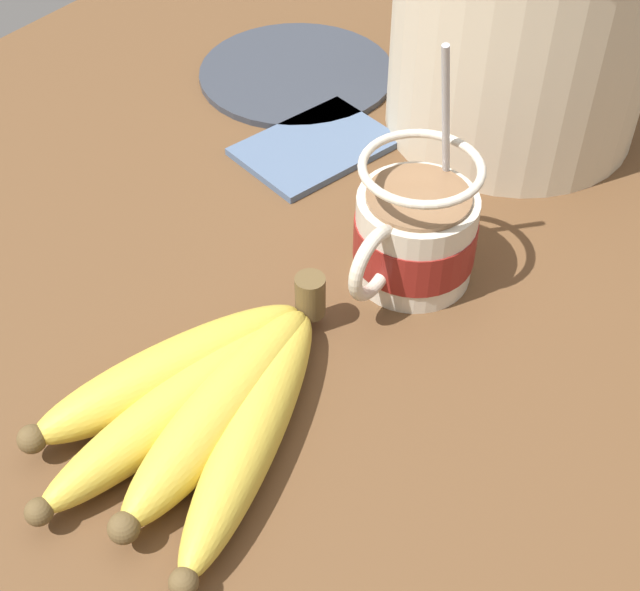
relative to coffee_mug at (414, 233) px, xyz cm
name	(u,v)px	position (x,y,z in cm)	size (l,w,h in cm)	color
table	(350,340)	(6.43, -0.64, -5.41)	(98.62, 98.62, 3.35)	brown
coffee_mug	(414,233)	(0.00, 0.00, 0.00)	(12.35, 8.36, 17.05)	beige
banana_bunch	(206,403)	(18.21, -2.76, -1.89)	(22.53, 16.13, 4.20)	brown
woven_basket	(526,7)	(-20.77, -3.47, 6.82)	(21.66, 21.66, 20.35)	beige
napkin	(315,147)	(-8.00, -14.28, -3.43)	(13.74, 11.04, 0.60)	slate
small_plate	(297,73)	(-16.25, -22.55, -3.43)	(17.78, 17.78, 0.60)	#333842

